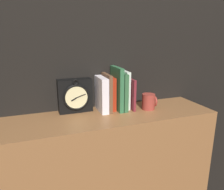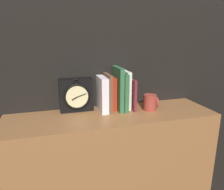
% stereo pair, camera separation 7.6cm
% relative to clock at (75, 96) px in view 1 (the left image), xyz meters
% --- Properties ---
extents(wall_back, '(6.00, 0.05, 2.60)m').
position_rel_clock_xyz_m(wall_back, '(0.17, 0.07, 0.27)').
color(wall_back, black).
rests_on(wall_back, ground_plane).
extents(bookshelf, '(1.14, 0.33, 0.93)m').
position_rel_clock_xyz_m(bookshelf, '(0.17, -0.12, -0.56)').
color(bookshelf, '#936038').
rests_on(bookshelf, ground_plane).
extents(clock, '(0.19, 0.08, 0.19)m').
position_rel_clock_xyz_m(clock, '(0.00, 0.00, 0.00)').
color(clock, black).
rests_on(clock, bookshelf).
extents(book_slot0_white, '(0.04, 0.15, 0.19)m').
position_rel_clock_xyz_m(book_slot0_white, '(0.14, -0.04, 0.00)').
color(book_slot0_white, white).
rests_on(book_slot0_white, bookshelf).
extents(book_slot1_brown, '(0.02, 0.14, 0.21)m').
position_rel_clock_xyz_m(book_slot1_brown, '(0.17, -0.03, 0.01)').
color(book_slot1_brown, brown).
rests_on(book_slot1_brown, bookshelf).
extents(book_slot2_red, '(0.03, 0.12, 0.19)m').
position_rel_clock_xyz_m(book_slot2_red, '(0.20, -0.02, 0.00)').
color(book_slot2_red, '#AD2812').
rests_on(book_slot2_red, bookshelf).
extents(book_slot3_green, '(0.02, 0.16, 0.25)m').
position_rel_clock_xyz_m(book_slot3_green, '(0.23, -0.04, 0.03)').
color(book_slot3_green, '#2E673F').
rests_on(book_slot3_green, bookshelf).
extents(book_slot4_green, '(0.02, 0.16, 0.21)m').
position_rel_clock_xyz_m(book_slot4_green, '(0.26, -0.04, 0.01)').
color(book_slot4_green, '#31613A').
rests_on(book_slot4_green, bookshelf).
extents(book_slot5_white, '(0.02, 0.12, 0.22)m').
position_rel_clock_xyz_m(book_slot5_white, '(0.29, -0.02, 0.02)').
color(book_slot5_white, silver).
rests_on(book_slot5_white, bookshelf).
extents(book_slot6_maroon, '(0.01, 0.15, 0.18)m').
position_rel_clock_xyz_m(book_slot6_maroon, '(0.31, -0.04, -0.00)').
color(book_slot6_maroon, maroon).
rests_on(book_slot6_maroon, bookshelf).
extents(mug, '(0.08, 0.07, 0.09)m').
position_rel_clock_xyz_m(mug, '(0.41, -0.10, -0.05)').
color(mug, '#9E382D').
rests_on(mug, bookshelf).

